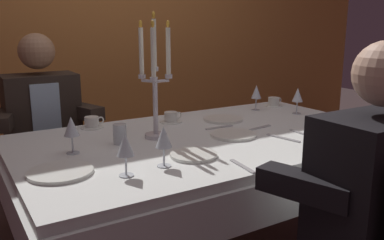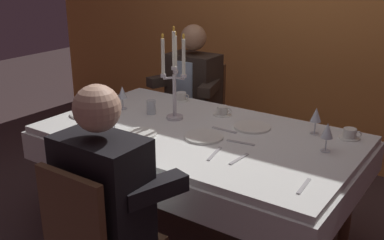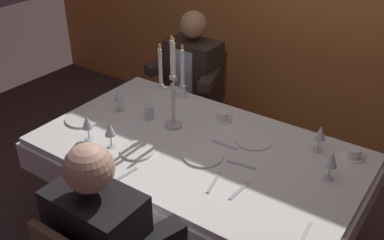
# 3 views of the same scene
# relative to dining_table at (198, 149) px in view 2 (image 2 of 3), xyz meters

# --- Properties ---
(ground_plane) EXTENTS (12.00, 12.00, 0.00)m
(ground_plane) POSITION_rel_dining_table_xyz_m (0.00, 0.00, -0.62)
(ground_plane) COLOR #413031
(back_wall) EXTENTS (6.00, 0.12, 2.70)m
(back_wall) POSITION_rel_dining_table_xyz_m (0.00, 1.66, 0.73)
(back_wall) COLOR #D9853F
(back_wall) RESTS_ON ground_plane
(dining_table) EXTENTS (1.94, 1.14, 0.74)m
(dining_table) POSITION_rel_dining_table_xyz_m (0.00, 0.00, 0.00)
(dining_table) COLOR white
(dining_table) RESTS_ON ground_plane
(candelabra) EXTENTS (0.15, 0.17, 0.61)m
(candelabra) POSITION_rel_dining_table_xyz_m (-0.26, 0.10, 0.39)
(candelabra) COLOR silver
(candelabra) RESTS_ON dining_table
(dinner_plate_0) EXTENTS (0.23, 0.23, 0.01)m
(dinner_plate_0) POSITION_rel_dining_table_xyz_m (0.25, 0.24, 0.13)
(dinner_plate_0) COLOR white
(dinner_plate_0) RESTS_ON dining_table
(dinner_plate_1) EXTENTS (0.24, 0.24, 0.01)m
(dinner_plate_1) POSITION_rel_dining_table_xyz_m (-0.79, -0.16, 0.13)
(dinner_plate_1) COLOR white
(dinner_plate_1) RESTS_ON dining_table
(dinner_plate_2) EXTENTS (0.23, 0.23, 0.01)m
(dinner_plate_2) POSITION_rel_dining_table_xyz_m (0.09, -0.07, 0.13)
(dinner_plate_2) COLOR white
(dinner_plate_2) RESTS_ON dining_table
(dinner_plate_3) EXTENTS (0.20, 0.20, 0.01)m
(dinner_plate_3) POSITION_rel_dining_table_xyz_m (-0.25, -0.25, 0.13)
(dinner_plate_3) COLOR white
(dinner_plate_3) RESTS_ON dining_table
(wine_glass_0) EXTENTS (0.07, 0.07, 0.16)m
(wine_glass_0) POSITION_rel_dining_table_xyz_m (0.75, 0.14, 0.24)
(wine_glass_0) COLOR silver
(wine_glass_0) RESTS_ON dining_table
(wine_glass_1) EXTENTS (0.07, 0.07, 0.16)m
(wine_glass_1) POSITION_rel_dining_table_xyz_m (-0.68, 0.06, 0.24)
(wine_glass_1) COLOR silver
(wine_glass_1) RESTS_ON dining_table
(wine_glass_2) EXTENTS (0.07, 0.07, 0.16)m
(wine_glass_2) POSITION_rel_dining_table_xyz_m (-0.42, -0.29, 0.23)
(wine_glass_2) COLOR silver
(wine_glass_2) RESTS_ON dining_table
(wine_glass_3) EXTENTS (0.07, 0.07, 0.16)m
(wine_glass_3) POSITION_rel_dining_table_xyz_m (0.60, 0.36, 0.23)
(wine_glass_3) COLOR silver
(wine_glass_3) RESTS_ON dining_table
(wine_glass_4) EXTENTS (0.07, 0.07, 0.16)m
(wine_glass_4) POSITION_rel_dining_table_xyz_m (-0.59, -0.31, 0.23)
(wine_glass_4) COLOR silver
(wine_glass_4) RESTS_ON dining_table
(water_tumbler_0) EXTENTS (0.06, 0.06, 0.09)m
(water_tumbler_0) POSITION_rel_dining_table_xyz_m (-0.45, 0.09, 0.17)
(water_tumbler_0) COLOR silver
(water_tumbler_0) RESTS_ON dining_table
(coffee_cup_0) EXTENTS (0.13, 0.12, 0.06)m
(coffee_cup_0) POSITION_rel_dining_table_xyz_m (-0.04, 0.35, 0.15)
(coffee_cup_0) COLOR white
(coffee_cup_0) RESTS_ON dining_table
(coffee_cup_1) EXTENTS (0.13, 0.12, 0.06)m
(coffee_cup_1) POSITION_rel_dining_table_xyz_m (0.80, 0.41, 0.15)
(coffee_cup_1) COLOR white
(coffee_cup_1) RESTS_ON dining_table
(coffee_cup_2) EXTENTS (0.13, 0.12, 0.06)m
(coffee_cup_2) POSITION_rel_dining_table_xyz_m (-0.46, 0.46, 0.15)
(coffee_cup_2) COLOR white
(coffee_cup_2) RESTS_ON dining_table
(fork_0) EXTENTS (0.03, 0.17, 0.01)m
(fork_0) POSITION_rel_dining_table_xyz_m (0.81, -0.32, 0.12)
(fork_0) COLOR #B7B7BC
(fork_0) RESTS_ON dining_table
(fork_1) EXTENTS (0.17, 0.04, 0.01)m
(fork_1) POSITION_rel_dining_table_xyz_m (0.31, -0.02, 0.12)
(fork_1) COLOR #B7B7BC
(fork_1) RESTS_ON dining_table
(spoon_2) EXTENTS (0.03, 0.17, 0.01)m
(spoon_2) POSITION_rel_dining_table_xyz_m (0.41, -0.23, 0.12)
(spoon_2) COLOR #B7B7BC
(spoon_2) RESTS_ON dining_table
(knife_3) EXTENTS (0.06, 0.19, 0.01)m
(knife_3) POSITION_rel_dining_table_xyz_m (0.27, -0.24, 0.12)
(knife_3) COLOR #B7B7BC
(knife_3) RESTS_ON dining_table
(spoon_4) EXTENTS (0.04, 0.17, 0.01)m
(spoon_4) POSITION_rel_dining_table_xyz_m (-0.16, -0.46, 0.12)
(spoon_4) COLOR #B7B7BC
(spoon_4) RESTS_ON dining_table
(fork_5) EXTENTS (0.17, 0.02, 0.01)m
(fork_5) POSITION_rel_dining_table_xyz_m (0.13, 0.10, 0.12)
(fork_5) COLOR #B7B7BC
(fork_5) RESTS_ON dining_table
(seated_diner_0) EXTENTS (0.63, 0.48, 1.24)m
(seated_diner_0) POSITION_rel_dining_table_xyz_m (-0.64, 0.89, 0.11)
(seated_diner_0) COLOR brown
(seated_diner_0) RESTS_ON ground_plane
(seated_diner_1) EXTENTS (0.63, 0.48, 1.24)m
(seated_diner_1) POSITION_rel_dining_table_xyz_m (0.07, -0.89, 0.11)
(seated_diner_1) COLOR brown
(seated_diner_1) RESTS_ON ground_plane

